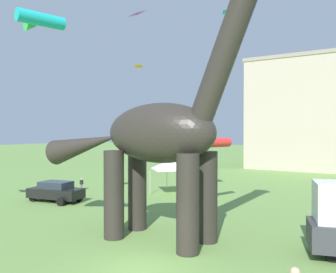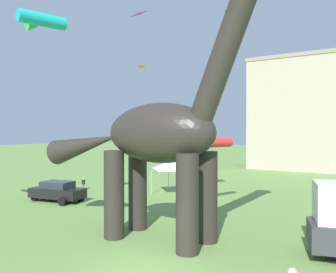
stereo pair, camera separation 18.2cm
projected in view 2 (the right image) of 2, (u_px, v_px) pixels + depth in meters
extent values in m
plane|color=#6B9347|center=(138.00, 271.00, 13.59)|extent=(240.00, 240.00, 0.00)
cylinder|color=#2D2823|center=(207.00, 197.00, 17.10)|extent=(1.03, 1.03, 4.43)
cylinder|color=#2D2823|center=(187.00, 204.00, 15.44)|extent=(1.03, 1.03, 4.43)
cylinder|color=#2D2823|center=(138.00, 189.00, 19.37)|extent=(1.03, 1.03, 4.43)
cylinder|color=#2D2823|center=(114.00, 194.00, 17.72)|extent=(1.03, 1.03, 4.43)
ellipsoid|color=#2D2823|center=(160.00, 133.00, 17.36)|extent=(6.06, 2.61, 2.98)
cylinder|color=#2D2823|center=(235.00, 23.00, 15.18)|extent=(4.36, 1.12, 8.63)
cone|color=#2D2823|center=(86.00, 145.00, 20.10)|extent=(5.33, 1.49, 2.53)
cube|color=black|center=(57.00, 193.00, 26.97)|extent=(4.46, 2.54, 0.72)
cube|color=#232B35|center=(57.00, 185.00, 26.96)|extent=(2.52, 1.97, 0.52)
cylinder|color=black|center=(80.00, 198.00, 26.89)|extent=(0.65, 0.33, 0.62)
cylinder|color=black|center=(62.00, 201.00, 25.39)|extent=(0.65, 0.33, 0.62)
cylinder|color=black|center=(53.00, 194.00, 28.56)|extent=(0.65, 0.33, 0.62)
cylinder|color=black|center=(35.00, 197.00, 27.06)|extent=(0.65, 0.33, 0.62)
cylinder|color=black|center=(333.00, 253.00, 14.42)|extent=(0.84, 0.48, 0.80)
cylinder|color=#6B6056|center=(83.00, 187.00, 32.31)|extent=(0.09, 0.09, 0.53)
cylinder|color=#6B6056|center=(84.00, 187.00, 32.24)|extent=(0.09, 0.09, 0.53)
cube|color=black|center=(83.00, 182.00, 32.27)|extent=(0.29, 0.18, 0.38)
sphere|color=tan|center=(83.00, 179.00, 32.26)|extent=(0.17, 0.17, 0.17)
cylinder|color=black|center=(82.00, 182.00, 32.36)|extent=(0.07, 0.07, 0.36)
cylinder|color=black|center=(85.00, 182.00, 32.18)|extent=(0.07, 0.07, 0.36)
sphere|color=tan|center=(292.00, 273.00, 9.36)|extent=(0.27, 0.27, 0.27)
cylinder|color=#B2B2B7|center=(194.00, 181.00, 30.75)|extent=(0.06, 0.06, 2.10)
cylinder|color=#B2B2B7|center=(179.00, 185.00, 28.47)|extent=(0.06, 0.06, 2.10)
cylinder|color=#B2B2B7|center=(169.00, 179.00, 32.20)|extent=(0.06, 0.06, 2.10)
cylinder|color=#B2B2B7|center=(152.00, 182.00, 29.92)|extent=(0.06, 0.06, 2.10)
pyramid|color=white|center=(173.00, 164.00, 30.31)|extent=(3.15, 3.15, 0.90)
cube|color=#19B2B7|center=(229.00, 12.00, 34.53)|extent=(1.07, 0.96, 0.24)
cylinder|color=purple|center=(229.00, 17.00, 34.54)|extent=(0.01, 0.01, 0.88)
cube|color=orange|center=(141.00, 66.00, 41.18)|extent=(1.02, 0.75, 0.23)
cylinder|color=pink|center=(141.00, 72.00, 41.19)|extent=(0.01, 0.01, 1.01)
cube|color=purple|center=(139.00, 14.00, 32.84)|extent=(1.91, 1.64, 0.45)
cylinder|color=#19B2B7|center=(42.00, 20.00, 21.58)|extent=(1.60, 3.02, 0.81)
cone|color=green|center=(33.00, 26.00, 22.78)|extent=(1.03, 0.94, 0.86)
cylinder|color=red|center=(218.00, 143.00, 24.76)|extent=(1.35, 2.45, 0.66)
cone|color=pink|center=(205.00, 142.00, 25.76)|extent=(0.84, 0.78, 0.70)
cube|color=#B7A893|center=(317.00, 115.00, 49.78)|extent=(17.15, 10.09, 15.31)
cube|color=gray|center=(317.00, 60.00, 49.66)|extent=(17.49, 10.29, 0.50)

